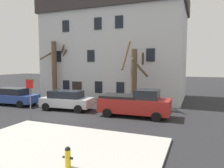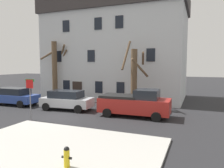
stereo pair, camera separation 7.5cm
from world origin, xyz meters
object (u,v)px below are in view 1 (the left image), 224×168
(tree_bare_mid, at_px, (134,77))
(car_silver_wagon, at_px, (67,100))
(pickup_truck_red, at_px, (135,103))
(street_sign_pole, at_px, (30,92))
(building_main, at_px, (116,49))
(fire_hydrant, at_px, (68,157))
(car_blue_wagon, at_px, (13,96))
(bicycle_leaning, at_px, (32,99))
(tree_bare_near, at_px, (55,69))

(tree_bare_mid, xyz_separation_m, car_silver_wagon, (-5.26, -2.59, -1.99))
(car_silver_wagon, xyz_separation_m, pickup_truck_red, (6.12, -0.08, 0.13))
(car_silver_wagon, xyz_separation_m, street_sign_pole, (-0.41, -3.89, 1.16))
(building_main, height_order, fire_hydrant, building_main)
(building_main, xyz_separation_m, pickup_truck_red, (4.79, -8.57, -4.80))
(pickup_truck_red, xyz_separation_m, street_sign_pole, (-6.53, -3.81, 1.03))
(pickup_truck_red, bearing_deg, tree_bare_mid, 107.89)
(pickup_truck_red, bearing_deg, car_blue_wagon, 179.76)
(building_main, height_order, pickup_truck_red, building_main)
(pickup_truck_red, height_order, fire_hydrant, pickup_truck_red)
(tree_bare_mid, bearing_deg, bicycle_leaning, -175.77)
(car_blue_wagon, distance_m, car_silver_wagon, 6.05)
(car_blue_wagon, bearing_deg, building_main, 49.13)
(tree_bare_mid, distance_m, bicycle_leaning, 11.03)
(car_blue_wagon, distance_m, bicycle_leaning, 1.98)
(building_main, xyz_separation_m, car_silver_wagon, (-1.33, -8.49, -4.93))
(tree_bare_near, height_order, car_silver_wagon, tree_bare_near)
(tree_bare_near, height_order, street_sign_pole, tree_bare_near)
(fire_hydrant, xyz_separation_m, bicycle_leaning, (-11.51, 10.84, -0.16))
(tree_bare_near, relative_size, tree_bare_mid, 1.05)
(car_blue_wagon, bearing_deg, bicycle_leaning, 72.08)
(building_main, bearing_deg, tree_bare_mid, -56.34)
(pickup_truck_red, height_order, street_sign_pole, street_sign_pole)
(fire_hydrant, bearing_deg, car_blue_wagon, 143.31)
(fire_hydrant, bearing_deg, car_silver_wagon, 123.80)
(building_main, distance_m, street_sign_pole, 13.06)
(tree_bare_mid, relative_size, car_silver_wagon, 1.33)
(tree_bare_near, bearing_deg, tree_bare_mid, -7.14)
(building_main, distance_m, tree_bare_mid, 7.68)
(bicycle_leaning, bearing_deg, tree_bare_mid, 4.23)
(car_blue_wagon, bearing_deg, fire_hydrant, -36.69)
(building_main, relative_size, fire_hydrant, 20.43)
(street_sign_pole, bearing_deg, fire_hydrant, -38.56)
(building_main, xyz_separation_m, tree_bare_mid, (3.93, -5.90, -2.94))
(car_blue_wagon, distance_m, pickup_truck_red, 12.17)
(tree_bare_mid, height_order, car_blue_wagon, tree_bare_mid)
(pickup_truck_red, distance_m, bicycle_leaning, 11.74)
(building_main, distance_m, car_silver_wagon, 9.90)
(building_main, xyz_separation_m, street_sign_pole, (-1.74, -12.38, -3.77))
(pickup_truck_red, bearing_deg, bicycle_leaning, 170.80)
(tree_bare_near, distance_m, car_blue_wagon, 5.00)
(pickup_truck_red, bearing_deg, street_sign_pole, -149.71)
(tree_bare_near, height_order, bicycle_leaning, tree_bare_near)
(car_silver_wagon, bearing_deg, pickup_truck_red, -0.76)
(tree_bare_mid, relative_size, fire_hydrant, 7.75)
(car_silver_wagon, xyz_separation_m, fire_hydrant, (6.06, -9.05, -0.35))
(tree_bare_near, relative_size, car_blue_wagon, 1.32)
(fire_hydrant, distance_m, street_sign_pole, 8.41)
(street_sign_pole, bearing_deg, car_blue_wagon, 145.57)
(tree_bare_near, height_order, tree_bare_mid, tree_bare_near)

